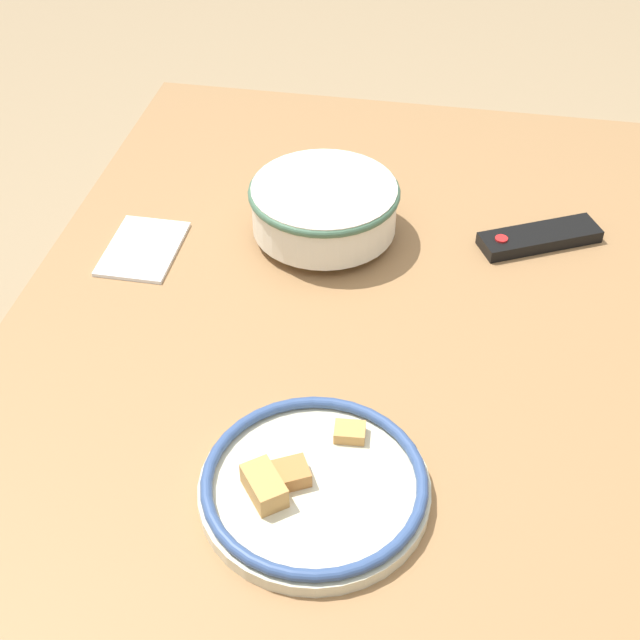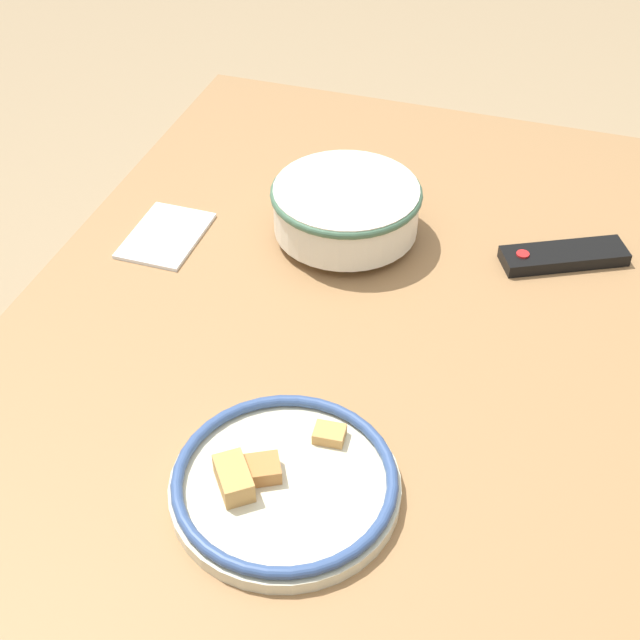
# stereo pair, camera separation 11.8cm
# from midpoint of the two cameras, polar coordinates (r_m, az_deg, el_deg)

# --- Properties ---
(ground_plane) EXTENTS (8.00, 8.00, 0.00)m
(ground_plane) POSITION_cam_midpoint_polar(r_m,az_deg,el_deg) (1.82, -0.91, -19.68)
(ground_plane) COLOR #9E8460
(dining_table) EXTENTS (1.41, 0.96, 0.77)m
(dining_table) POSITION_cam_midpoint_polar(r_m,az_deg,el_deg) (1.26, -1.23, -4.52)
(dining_table) COLOR olive
(dining_table) RESTS_ON ground_plane
(noodle_bowl) EXTENTS (0.23, 0.23, 0.09)m
(noodle_bowl) POSITION_cam_midpoint_polar(r_m,az_deg,el_deg) (1.37, -2.21, 7.14)
(noodle_bowl) COLOR silver
(noodle_bowl) RESTS_ON dining_table
(food_plate) EXTENTS (0.27, 0.27, 0.05)m
(food_plate) POSITION_cam_midpoint_polar(r_m,az_deg,el_deg) (1.03, -3.79, -10.71)
(food_plate) COLOR beige
(food_plate) RESTS_ON dining_table
(tv_remote) EXTENTS (0.14, 0.19, 0.02)m
(tv_remote) POSITION_cam_midpoint_polar(r_m,az_deg,el_deg) (1.41, 11.56, 5.10)
(tv_remote) COLOR black
(tv_remote) RESTS_ON dining_table
(folded_napkin) EXTENTS (0.15, 0.11, 0.01)m
(folded_napkin) POSITION_cam_midpoint_polar(r_m,az_deg,el_deg) (1.41, -13.64, 4.37)
(folded_napkin) COLOR white
(folded_napkin) RESTS_ON dining_table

